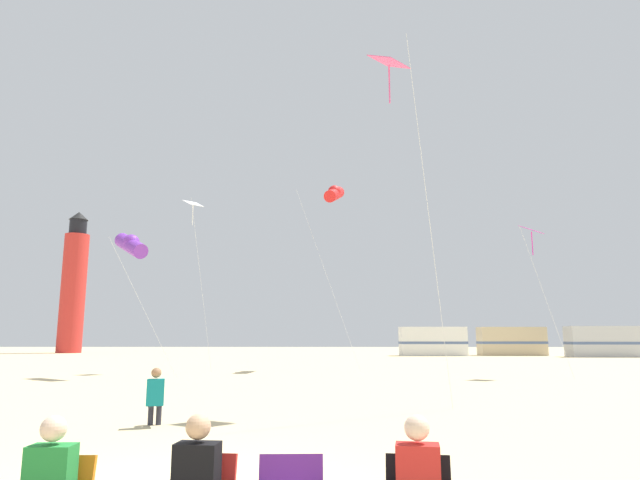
{
  "coord_description": "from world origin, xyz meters",
  "views": [
    {
      "loc": [
        1.51,
        -6.59,
        1.76
      ],
      "look_at": [
        1.31,
        13.64,
        5.32
      ],
      "focal_mm": 31.16,
      "sensor_mm": 36.0,
      "label": 1
    }
  ],
  "objects_px": {
    "kite_tube_scarlet": "(334,194)",
    "rv_van_silver": "(603,342)",
    "lighthouse_distant": "(74,286)",
    "kite_flyer_standing": "(155,395)",
    "rv_van_tan": "(511,341)",
    "kite_diamond_magenta": "(532,235)",
    "kite_diamond_white": "(194,210)",
    "kite_diamond_rainbow": "(392,74)",
    "rv_van_white": "(433,341)",
    "kite_tube_violet": "(131,245)"
  },
  "relations": [
    {
      "from": "kite_tube_scarlet",
      "to": "rv_van_silver",
      "type": "bearing_deg",
      "value": 39.56
    },
    {
      "from": "kite_diamond_white",
      "to": "lighthouse_distant",
      "type": "xyz_separation_m",
      "value": [
        -22.8,
        36.26,
        -0.74
      ]
    },
    {
      "from": "kite_diamond_magenta",
      "to": "kite_diamond_white",
      "type": "bearing_deg",
      "value": 167.37
    },
    {
      "from": "rv_van_tan",
      "to": "kite_diamond_white",
      "type": "bearing_deg",
      "value": -133.0
    },
    {
      "from": "rv_van_tan",
      "to": "rv_van_silver",
      "type": "distance_m",
      "value": 8.26
    },
    {
      "from": "rv_van_white",
      "to": "rv_van_silver",
      "type": "height_order",
      "value": "same"
    },
    {
      "from": "kite_diamond_magenta",
      "to": "kite_tube_scarlet",
      "type": "distance_m",
      "value": 11.52
    },
    {
      "from": "rv_van_tan",
      "to": "rv_van_white",
      "type": "bearing_deg",
      "value": -174.16
    },
    {
      "from": "kite_diamond_white",
      "to": "rv_van_white",
      "type": "xyz_separation_m",
      "value": [
        17.7,
        26.57,
        -7.19
      ]
    },
    {
      "from": "kite_diamond_white",
      "to": "kite_tube_scarlet",
      "type": "distance_m",
      "value": 8.14
    },
    {
      "from": "kite_tube_scarlet",
      "to": "lighthouse_distant",
      "type": "bearing_deg",
      "value": 131.91
    },
    {
      "from": "kite_diamond_white",
      "to": "kite_tube_scarlet",
      "type": "bearing_deg",
      "value": 16.92
    },
    {
      "from": "rv_van_tan",
      "to": "rv_van_silver",
      "type": "bearing_deg",
      "value": -30.82
    },
    {
      "from": "rv_van_white",
      "to": "rv_van_tan",
      "type": "distance_m",
      "value": 8.05
    },
    {
      "from": "kite_flyer_standing",
      "to": "kite_diamond_white",
      "type": "relative_size",
      "value": 0.13
    },
    {
      "from": "lighthouse_distant",
      "to": "rv_van_silver",
      "type": "bearing_deg",
      "value": -13.32
    },
    {
      "from": "kite_flyer_standing",
      "to": "rv_van_tan",
      "type": "xyz_separation_m",
      "value": [
        22.02,
        45.03,
        0.78
      ]
    },
    {
      "from": "kite_diamond_rainbow",
      "to": "kite_tube_scarlet",
      "type": "distance_m",
      "value": 17.56
    },
    {
      "from": "kite_flyer_standing",
      "to": "rv_van_white",
      "type": "xyz_separation_m",
      "value": [
        14.01,
        44.24,
        0.78
      ]
    },
    {
      "from": "kite_tube_violet",
      "to": "rv_van_tan",
      "type": "bearing_deg",
      "value": 48.32
    },
    {
      "from": "kite_diamond_magenta",
      "to": "rv_van_silver",
      "type": "bearing_deg",
      "value": 59.13
    },
    {
      "from": "kite_diamond_magenta",
      "to": "lighthouse_distant",
      "type": "relative_size",
      "value": 0.41
    },
    {
      "from": "kite_diamond_white",
      "to": "rv_van_silver",
      "type": "distance_m",
      "value": 40.76
    },
    {
      "from": "kite_flyer_standing",
      "to": "rv_van_tan",
      "type": "bearing_deg",
      "value": -131.14
    },
    {
      "from": "rv_van_white",
      "to": "rv_van_silver",
      "type": "relative_size",
      "value": 0.99
    },
    {
      "from": "lighthouse_distant",
      "to": "kite_diamond_magenta",
      "type": "bearing_deg",
      "value": -45.34
    },
    {
      "from": "kite_tube_scarlet",
      "to": "rv_van_tan",
      "type": "height_order",
      "value": "kite_tube_scarlet"
    },
    {
      "from": "kite_flyer_standing",
      "to": "kite_diamond_white",
      "type": "distance_m",
      "value": 19.73
    },
    {
      "from": "kite_tube_scarlet",
      "to": "rv_van_white",
      "type": "distance_m",
      "value": 27.64
    },
    {
      "from": "kite_diamond_magenta",
      "to": "kite_diamond_rainbow",
      "type": "height_order",
      "value": "kite_diamond_rainbow"
    },
    {
      "from": "kite_flyer_standing",
      "to": "kite_diamond_rainbow",
      "type": "distance_m",
      "value": 10.05
    },
    {
      "from": "lighthouse_distant",
      "to": "rv_van_white",
      "type": "relative_size",
      "value": 2.59
    },
    {
      "from": "kite_tube_scarlet",
      "to": "lighthouse_distant",
      "type": "distance_m",
      "value": 45.65
    },
    {
      "from": "rv_van_white",
      "to": "rv_van_silver",
      "type": "xyz_separation_m",
      "value": [
        15.1,
        -3.47,
        0.0
      ]
    },
    {
      "from": "kite_diamond_rainbow",
      "to": "rv_van_white",
      "type": "xyz_separation_m",
      "value": [
        8.77,
        41.71,
        -7.42
      ]
    },
    {
      "from": "kite_diamond_rainbow",
      "to": "rv_van_tan",
      "type": "relative_size",
      "value": 1.46
    },
    {
      "from": "rv_van_white",
      "to": "rv_van_tan",
      "type": "xyz_separation_m",
      "value": [
        8.02,
        0.79,
        0.0
      ]
    },
    {
      "from": "kite_flyer_standing",
      "to": "kite_diamond_magenta",
      "type": "distance_m",
      "value": 19.96
    },
    {
      "from": "kite_diamond_white",
      "to": "rv_van_silver",
      "type": "relative_size",
      "value": 1.4
    },
    {
      "from": "lighthouse_distant",
      "to": "rv_van_tan",
      "type": "bearing_deg",
      "value": -10.4
    },
    {
      "from": "kite_diamond_rainbow",
      "to": "rv_van_white",
      "type": "relative_size",
      "value": 1.45
    },
    {
      "from": "lighthouse_distant",
      "to": "rv_van_white",
      "type": "height_order",
      "value": "lighthouse_distant"
    },
    {
      "from": "kite_tube_scarlet",
      "to": "kite_diamond_rainbow",
      "type": "bearing_deg",
      "value": -85.81
    },
    {
      "from": "kite_flyer_standing",
      "to": "kite_diamond_rainbow",
      "type": "height_order",
      "value": "kite_diamond_rainbow"
    },
    {
      "from": "kite_tube_scarlet",
      "to": "rv_van_tan",
      "type": "distance_m",
      "value": 32.07
    },
    {
      "from": "kite_tube_scarlet",
      "to": "rv_van_tan",
      "type": "relative_size",
      "value": 1.67
    },
    {
      "from": "rv_van_white",
      "to": "rv_van_tan",
      "type": "relative_size",
      "value": 1.0
    },
    {
      "from": "kite_tube_violet",
      "to": "rv_van_tan",
      "type": "relative_size",
      "value": 1.04
    },
    {
      "from": "rv_van_silver",
      "to": "rv_van_tan",
      "type": "bearing_deg",
      "value": 151.39
    },
    {
      "from": "lighthouse_distant",
      "to": "rv_van_tan",
      "type": "height_order",
      "value": "lighthouse_distant"
    }
  ]
}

